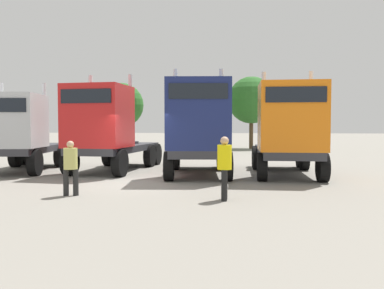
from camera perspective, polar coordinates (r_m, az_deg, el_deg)
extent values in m
plane|color=gray|center=(14.30, -8.39, -5.60)|extent=(200.00, 200.00, 0.00)
cube|color=#333338|center=(19.80, -22.86, -0.56)|extent=(3.24, 6.17, 0.30)
cube|color=#B7BABF|center=(18.11, -24.87, 3.15)|extent=(2.79, 2.72, 2.25)
cylinder|color=silver|center=(19.02, -20.74, 4.10)|extent=(0.21, 0.21, 2.85)
cylinder|color=silver|center=(19.69, -26.01, 3.95)|extent=(0.21, 0.21, 2.85)
cylinder|color=#333338|center=(21.01, -21.66, 0.21)|extent=(1.28, 1.28, 0.12)
cylinder|color=black|center=(17.36, -21.95, -2.47)|extent=(0.55, 1.15, 1.10)
cylinder|color=black|center=(20.75, -18.71, -1.60)|extent=(0.55, 1.15, 1.10)
cylinder|color=black|center=(21.46, -24.37, -1.56)|extent=(0.55, 1.15, 1.10)
cylinder|color=black|center=(21.81, -17.91, -1.38)|extent=(0.55, 1.15, 1.10)
cylinder|color=black|center=(22.49, -23.33, -1.35)|extent=(0.55, 1.15, 1.10)
cube|color=#333338|center=(18.71, -10.84, -0.52)|extent=(2.56, 6.45, 0.30)
cube|color=red|center=(16.81, -13.50, 4.00)|extent=(2.52, 2.38, 2.58)
cube|color=black|center=(15.82, -15.27, 6.85)|extent=(2.10, 0.16, 0.55)
cylinder|color=silver|center=(17.63, -8.96, 4.96)|extent=(0.19, 0.19, 3.18)
cylinder|color=silver|center=(18.37, -14.55, 4.81)|extent=(0.19, 0.19, 3.18)
cylinder|color=#333338|center=(20.00, -9.35, 0.30)|extent=(1.16, 1.16, 0.12)
cylinder|color=black|center=(16.05, -10.48, -2.69)|extent=(0.41, 1.14, 1.12)
cylinder|color=black|center=(16.99, -17.40, -2.48)|extent=(0.41, 1.14, 1.12)
cylinder|color=black|center=(19.84, -6.19, -1.64)|extent=(0.41, 1.14, 1.12)
cylinder|color=black|center=(20.60, -12.04, -1.52)|extent=(0.41, 1.14, 1.12)
cylinder|color=black|center=(20.89, -5.29, -1.41)|extent=(0.41, 1.14, 1.12)
cylinder|color=black|center=(21.62, -10.89, -1.31)|extent=(0.41, 1.14, 1.12)
cube|color=#333338|center=(16.88, 0.92, -0.84)|extent=(2.90, 6.17, 0.30)
cube|color=navy|center=(15.00, 0.92, 4.36)|extent=(2.65, 2.52, 2.66)
cube|color=black|center=(13.90, 0.91, 7.81)|extent=(2.09, 0.29, 0.55)
cylinder|color=silver|center=(16.30, 4.28, 5.28)|extent=(0.20, 0.20, 3.26)
cylinder|color=silver|center=(16.31, -2.43, 5.28)|extent=(0.20, 0.20, 3.26)
cylinder|color=#333338|center=(18.17, 0.92, 0.07)|extent=(1.22, 1.22, 0.12)
cylinder|color=black|center=(14.69, 5.21, -3.17)|extent=(0.48, 1.15, 1.11)
cylinder|color=black|center=(14.69, -3.39, -3.17)|extent=(0.48, 1.15, 1.11)
cylinder|color=black|center=(18.31, 4.37, -2.00)|extent=(0.48, 1.15, 1.11)
cylinder|color=black|center=(18.32, -2.52, -2.00)|extent=(0.48, 1.15, 1.11)
cylinder|color=black|center=(19.41, 4.18, -1.74)|extent=(0.48, 1.15, 1.11)
cylinder|color=black|center=(19.41, -2.32, -1.73)|extent=(0.48, 1.15, 1.11)
cube|color=#333338|center=(17.30, 13.34, -0.97)|extent=(2.35, 6.27, 0.30)
cube|color=orange|center=(15.29, 14.28, 3.92)|extent=(2.45, 2.30, 2.57)
cube|color=black|center=(14.20, 14.94, 7.08)|extent=(2.10, 0.09, 0.55)
cylinder|color=silver|center=(16.71, 16.94, 4.81)|extent=(0.18, 0.18, 3.17)
cylinder|color=silver|center=(16.48, 10.40, 4.91)|extent=(0.18, 0.18, 3.17)
cylinder|color=#333338|center=(18.64, 12.85, -0.06)|extent=(1.13, 1.13, 0.12)
cylinder|color=black|center=(15.14, 18.54, -3.21)|extent=(0.38, 1.08, 1.07)
cylinder|color=black|center=(14.84, 10.19, -3.23)|extent=(0.38, 1.08, 1.07)
cylinder|color=black|center=(18.98, 16.08, -2.00)|extent=(0.38, 1.08, 1.07)
cylinder|color=black|center=(18.74, 9.43, -1.99)|extent=(0.38, 1.08, 1.07)
cylinder|color=black|center=(20.06, 15.56, -1.75)|extent=(0.38, 1.08, 1.07)
cylinder|color=black|center=(19.83, 9.27, -1.73)|extent=(0.38, 1.08, 1.07)
cylinder|color=black|center=(11.06, 4.79, -5.78)|extent=(0.16, 0.16, 0.86)
cylinder|color=black|center=(10.78, 4.71, -5.99)|extent=(0.16, 0.16, 0.86)
cylinder|color=yellow|center=(10.83, 4.77, -1.86)|extent=(0.40, 0.40, 0.68)
sphere|color=tan|center=(10.80, 4.78, 0.55)|extent=(0.23, 0.23, 0.23)
cylinder|color=black|center=(12.10, -16.61, -5.31)|extent=(0.20, 0.20, 0.79)
cylinder|color=black|center=(12.15, -17.92, -5.30)|extent=(0.20, 0.20, 0.79)
cylinder|color=#C5C163|center=(12.05, -17.32, -1.98)|extent=(0.49, 0.49, 0.62)
sphere|color=tan|center=(12.02, -17.34, 0.01)|extent=(0.21, 0.21, 0.21)
cylinder|color=#4C3823|center=(37.80, -10.23, 1.36)|extent=(0.36, 0.36, 2.38)
sphere|color=#286023|center=(37.84, -10.27, 5.69)|extent=(4.18, 4.18, 4.18)
cylinder|color=#4C3823|center=(32.47, 1.46, 1.14)|extent=(0.36, 0.36, 2.34)
sphere|color=#286023|center=(32.49, 1.47, 5.48)|extent=(3.23, 3.23, 3.23)
cylinder|color=#4C3823|center=(35.84, 8.63, 1.56)|extent=(0.36, 0.36, 2.71)
sphere|color=#286023|center=(35.91, 8.67, 6.43)|extent=(4.24, 4.24, 4.24)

